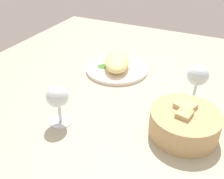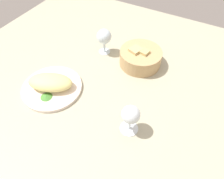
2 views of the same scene
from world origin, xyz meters
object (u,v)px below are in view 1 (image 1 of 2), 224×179
Objects in this scene: wine_glass_far at (198,77)px; bread_basket at (184,123)px; plate at (117,69)px; wine_glass_near at (58,99)px.

bread_basket is at bearing 1.35° from wine_glass_far.
wine_glass_near reaches higher than plate.
wine_glass_near is (10.84, -34.22, 4.62)cm from bread_basket.
wine_glass_far is (-29.86, 33.77, 0.24)cm from wine_glass_near.
wine_glass_far is at bearing 131.48° from wine_glass_near.
bread_basket reaches higher than plate.
plate is 33.88cm from wine_glass_far.
bread_basket is (26.27, 32.57, 3.11)cm from plate.
wine_glass_near is (37.12, -1.65, 7.73)cm from plate.
bread_basket is 1.53× the size of wine_glass_near.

